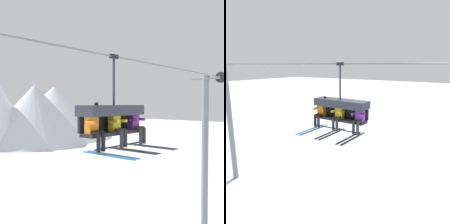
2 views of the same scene
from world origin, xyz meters
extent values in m
plane|color=silver|center=(0.00, 0.00, 0.00)|extent=(200.00, 200.00, 0.00)
cylinder|color=slate|center=(-7.91, 0.00, 4.19)|extent=(0.36, 0.36, 8.38)
cylinder|color=slate|center=(1.26, -0.80, 8.23)|extent=(20.33, 0.05, 0.05)
cube|color=#232328|center=(1.89, -0.80, 6.03)|extent=(2.24, 0.48, 0.10)
cube|color=#232328|center=(1.89, -0.52, 6.31)|extent=(2.24, 0.08, 0.45)
cube|color=#2D333D|center=(1.89, -0.74, 6.68)|extent=(2.29, 0.68, 0.30)
cylinder|color=black|center=(1.89, -1.12, 5.70)|extent=(2.24, 0.04, 0.04)
cylinder|color=#2D333D|center=(1.89, -0.80, 7.50)|extent=(0.07, 0.07, 1.34)
cube|color=black|center=(1.89, -0.80, 8.23)|extent=(0.28, 0.12, 0.12)
cube|color=orange|center=(0.96, -0.82, 6.34)|extent=(0.32, 0.22, 0.52)
sphere|color=maroon|center=(0.96, -0.82, 6.70)|extent=(0.22, 0.22, 0.22)
ellipsoid|color=black|center=(0.96, -0.92, 6.70)|extent=(0.16, 0.04, 0.08)
cylinder|color=black|center=(0.87, -0.99, 6.12)|extent=(0.11, 0.34, 0.11)
cylinder|color=black|center=(1.05, -0.99, 6.12)|extent=(0.11, 0.34, 0.11)
cylinder|color=black|center=(0.87, -1.16, 5.88)|extent=(0.11, 0.11, 0.48)
cylinder|color=black|center=(1.05, -1.16, 5.88)|extent=(0.11, 0.11, 0.48)
cube|color=#1E6BB2|center=(0.87, -1.46, 5.59)|extent=(0.09, 1.70, 0.02)
cube|color=#1E6BB2|center=(1.05, -1.46, 5.59)|extent=(0.09, 1.70, 0.02)
cylinder|color=orange|center=(0.77, -0.97, 6.38)|extent=(0.09, 0.30, 0.09)
cylinder|color=orange|center=(1.15, -0.82, 6.69)|extent=(0.09, 0.09, 0.30)
sphere|color=black|center=(1.15, -0.82, 6.86)|extent=(0.11, 0.11, 0.11)
cube|color=yellow|center=(1.89, -0.82, 6.34)|extent=(0.32, 0.22, 0.52)
sphere|color=black|center=(1.89, -0.82, 6.70)|extent=(0.22, 0.22, 0.22)
ellipsoid|color=black|center=(1.89, -0.92, 6.70)|extent=(0.17, 0.04, 0.08)
cylinder|color=#2D2D33|center=(1.80, -0.99, 6.12)|extent=(0.11, 0.34, 0.11)
cylinder|color=#2D2D33|center=(1.98, -0.99, 6.12)|extent=(0.11, 0.34, 0.11)
cylinder|color=#2D2D33|center=(1.80, -1.16, 5.88)|extent=(0.11, 0.11, 0.48)
cylinder|color=#2D2D33|center=(1.98, -1.16, 5.88)|extent=(0.11, 0.11, 0.48)
cube|color=#232328|center=(1.80, -1.46, 5.59)|extent=(0.09, 1.70, 0.02)
cube|color=#232328|center=(1.98, -1.46, 5.59)|extent=(0.09, 1.70, 0.02)
cylinder|color=yellow|center=(1.70, -0.97, 6.38)|extent=(0.09, 0.30, 0.09)
cylinder|color=yellow|center=(2.08, -0.97, 6.38)|extent=(0.09, 0.30, 0.09)
cube|color=purple|center=(2.82, -0.82, 6.34)|extent=(0.32, 0.22, 0.52)
sphere|color=maroon|center=(2.82, -0.82, 6.70)|extent=(0.22, 0.22, 0.22)
ellipsoid|color=black|center=(2.82, -0.92, 6.70)|extent=(0.17, 0.04, 0.08)
cylinder|color=#2D2D33|center=(2.73, -0.99, 6.12)|extent=(0.11, 0.34, 0.11)
cylinder|color=#2D2D33|center=(2.91, -0.99, 6.12)|extent=(0.11, 0.34, 0.11)
cylinder|color=#2D2D33|center=(2.73, -1.16, 5.88)|extent=(0.11, 0.11, 0.48)
cylinder|color=#2D2D33|center=(2.91, -1.16, 5.88)|extent=(0.11, 0.11, 0.48)
cube|color=#232328|center=(2.73, -1.46, 5.59)|extent=(0.09, 1.70, 0.02)
cube|color=#232328|center=(2.91, -1.46, 5.59)|extent=(0.09, 1.70, 0.02)
cylinder|color=purple|center=(2.63, -0.97, 6.38)|extent=(0.09, 0.30, 0.09)
cylinder|color=purple|center=(3.01, -0.97, 6.38)|extent=(0.09, 0.30, 0.09)
camera|label=1|loc=(-4.26, -6.04, 6.89)|focal=45.00mm
camera|label=2|loc=(6.66, -7.96, 8.21)|focal=35.00mm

